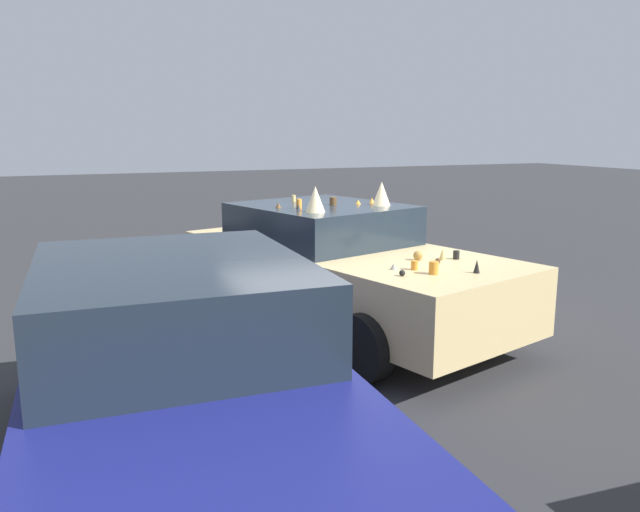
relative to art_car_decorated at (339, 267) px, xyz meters
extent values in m
plane|color=#2D2D30|center=(-0.07, -0.02, -0.73)|extent=(60.00, 60.00, 0.00)
cube|color=#D8BC7F|center=(-0.07, -0.02, -0.10)|extent=(4.73, 2.94, 0.71)
cube|color=#1E2833|center=(0.32, 0.09, 0.48)|extent=(2.25, 2.12, 0.46)
cylinder|color=black|center=(-1.13, -1.29, -0.40)|extent=(0.70, 0.39, 0.66)
cylinder|color=black|center=(-1.64, 0.51, -0.40)|extent=(0.70, 0.39, 0.66)
cylinder|color=black|center=(1.49, -0.55, -0.40)|extent=(0.70, 0.39, 0.66)
cylinder|color=black|center=(0.99, 1.25, -0.40)|extent=(0.70, 0.39, 0.66)
ellipsoid|color=black|center=(0.97, 1.22, -0.20)|extent=(0.14, 0.06, 0.10)
ellipsoid|color=black|center=(-1.57, -1.39, -0.01)|extent=(0.16, 0.06, 0.08)
ellipsoid|color=black|center=(-0.92, 0.70, 0.06)|extent=(0.17, 0.06, 0.13)
ellipsoid|color=black|center=(-1.52, -1.38, -0.12)|extent=(0.18, 0.07, 0.09)
ellipsoid|color=black|center=(-0.02, -0.96, -0.03)|extent=(0.13, 0.05, 0.14)
ellipsoid|color=black|center=(0.71, 1.15, -0.14)|extent=(0.18, 0.07, 0.14)
ellipsoid|color=black|center=(-1.56, -1.39, -0.22)|extent=(0.18, 0.07, 0.12)
ellipsoid|color=black|center=(-1.36, 0.57, 0.04)|extent=(0.14, 0.06, 0.15)
ellipsoid|color=black|center=(-1.55, -1.39, -0.22)|extent=(0.17, 0.07, 0.11)
ellipsoid|color=black|center=(0.99, 1.23, -0.13)|extent=(0.15, 0.06, 0.13)
ellipsoid|color=black|center=(-1.56, 0.51, -0.20)|extent=(0.14, 0.06, 0.11)
ellipsoid|color=black|center=(-0.95, -1.22, -0.22)|extent=(0.12, 0.05, 0.14)
cylinder|color=black|center=(-1.20, -0.80, 0.30)|extent=(0.09, 0.09, 0.09)
sphere|color=#51381E|center=(-1.30, -0.51, 0.28)|extent=(0.05, 0.05, 0.05)
cylinder|color=orange|center=(-1.71, -0.19, 0.32)|extent=(0.12, 0.12, 0.12)
sphere|color=black|center=(-1.66, 0.12, 0.28)|extent=(0.06, 0.06, 0.06)
cone|color=tan|center=(-1.17, -0.65, 0.31)|extent=(0.11, 0.11, 0.12)
cylinder|color=orange|center=(-1.47, -0.12, 0.30)|extent=(0.09, 0.09, 0.09)
cone|color=black|center=(-1.83, -0.59, 0.32)|extent=(0.08, 0.08, 0.13)
sphere|color=#A87A38|center=(-1.09, -0.40, 0.30)|extent=(0.10, 0.10, 0.10)
cone|color=gray|center=(-1.39, 0.06, 0.29)|extent=(0.10, 0.10, 0.06)
cone|color=black|center=(0.02, 0.51, 0.74)|extent=(0.06, 0.06, 0.06)
cylinder|color=orange|center=(0.06, 0.48, 0.77)|extent=(0.08, 0.08, 0.11)
cylinder|color=tan|center=(0.76, 0.28, 0.75)|extent=(0.06, 0.06, 0.08)
cone|color=orange|center=(0.20, -0.34, 0.74)|extent=(0.09, 0.09, 0.05)
cone|color=#51381E|center=(0.22, 0.68, 0.74)|extent=(0.10, 0.10, 0.06)
cone|color=orange|center=(0.22, -0.54, 0.75)|extent=(0.07, 0.07, 0.07)
cylinder|color=#51381E|center=(0.22, -0.01, 0.76)|extent=(0.11, 0.11, 0.10)
cone|color=beige|center=(-0.04, -0.53, 0.85)|extent=(0.22, 0.22, 0.28)
cone|color=beige|center=(-0.31, 0.43, 0.85)|extent=(0.22, 0.22, 0.28)
cube|color=navy|center=(-2.75, 2.41, -0.11)|extent=(4.50, 2.00, 0.67)
cube|color=#1E2833|center=(-2.60, 2.40, 0.50)|extent=(2.09, 1.75, 0.55)
cylinder|color=black|center=(-1.42, 1.42, -0.40)|extent=(0.68, 0.25, 0.67)
cylinder|color=black|center=(-1.34, 3.27, -0.40)|extent=(0.68, 0.25, 0.67)
camera|label=1|loc=(-6.60, 3.07, 1.58)|focal=35.28mm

